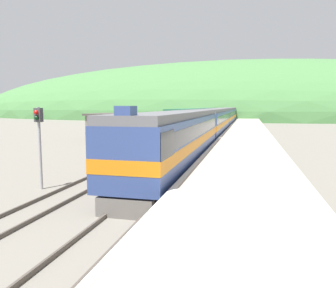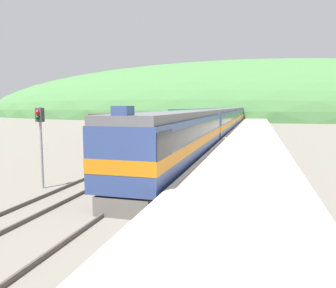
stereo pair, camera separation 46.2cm
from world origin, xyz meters
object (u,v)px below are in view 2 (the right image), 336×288
at_px(siding_train, 205,119).
at_px(express_train_lead_car, 180,138).
at_px(carriage_fifth, 243,112).
at_px(carriage_fourth, 239,114).
at_px(carriage_second, 219,122).
at_px(carriage_third, 232,117).
at_px(signal_post_siding, 40,131).

bearing_deg(siding_train, express_train_lead_car, -83.67).
distance_m(express_train_lead_car, carriage_fifth, 94.13).
xyz_separation_m(carriage_fifth, siding_train, (-3.92, -58.84, -0.12)).
bearing_deg(carriage_fourth, carriage_fifth, 90.00).
bearing_deg(carriage_fifth, express_train_lead_car, -90.00).
height_order(carriage_fourth, siding_train, carriage_fourth).
relative_size(carriage_second, carriage_third, 1.00).
bearing_deg(express_train_lead_car, carriage_fourth, 90.00).
height_order(express_train_lead_car, carriage_third, express_train_lead_car).
relative_size(carriage_fifth, signal_post_siding, 5.40).
height_order(carriage_third, siding_train, carriage_third).
distance_m(express_train_lead_car, carriage_second, 22.81).
bearing_deg(carriage_fifth, siding_train, -93.81).
height_order(carriage_third, carriage_fifth, same).
bearing_deg(signal_post_siding, carriage_third, 83.78).
bearing_deg(carriage_third, carriage_fifth, 90.00).
bearing_deg(carriage_third, carriage_fourth, 90.00).
height_order(carriage_second, siding_train, carriage_second).
bearing_deg(signal_post_siding, carriage_fourth, 85.69).
distance_m(carriage_second, carriage_fourth, 47.54).
relative_size(carriage_second, carriage_fourth, 1.00).
xyz_separation_m(carriage_second, carriage_third, (0.00, 23.77, 0.00)).
height_order(carriage_second, carriage_fourth, same).
relative_size(express_train_lead_car, siding_train, 0.55).
relative_size(carriage_third, signal_post_siding, 5.40).
xyz_separation_m(carriage_third, siding_train, (-3.92, -11.30, -0.12)).
relative_size(carriage_second, signal_post_siding, 5.40).
xyz_separation_m(carriage_third, signal_post_siding, (-5.81, -53.31, 0.88)).
distance_m(carriage_fourth, siding_train, 35.29).
relative_size(express_train_lead_car, carriage_second, 0.90).
bearing_deg(carriage_fourth, carriage_second, -90.00).
bearing_deg(carriage_third, siding_train, -109.11).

